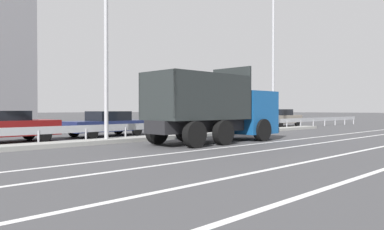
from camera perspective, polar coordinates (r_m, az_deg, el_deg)
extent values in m
plane|color=#424244|center=(18.25, 4.57, -3.82)|extent=(320.00, 320.00, 0.00)
cube|color=silver|center=(15.80, 8.24, -4.55)|extent=(49.81, 0.16, 0.01)
cube|color=silver|center=(14.81, 13.75, -4.92)|extent=(49.81, 0.16, 0.01)
cube|color=silver|center=(13.70, 22.69, -5.43)|extent=(49.81, 0.16, 0.01)
cube|color=gray|center=(19.96, -0.94, -3.16)|extent=(27.39, 1.10, 0.18)
cube|color=#9EA0A5|center=(20.62, -2.75, -1.56)|extent=(49.81, 0.04, 0.32)
cylinder|color=#ADADB2|center=(16.57, -22.35, -3.28)|extent=(0.09, 0.09, 0.62)
cylinder|color=#ADADB2|center=(17.50, -15.86, -3.04)|extent=(0.09, 0.09, 0.62)
cylinder|color=#ADADB2|center=(18.63, -10.09, -2.78)|extent=(0.09, 0.09, 0.62)
cylinder|color=#ADADB2|center=(19.93, -5.03, -2.53)|extent=(0.09, 0.09, 0.62)
cylinder|color=#ADADB2|center=(21.36, -0.62, -2.30)|extent=(0.09, 0.09, 0.62)
cylinder|color=#ADADB2|center=(22.91, 3.21, -2.09)|extent=(0.09, 0.09, 0.62)
cylinder|color=#ADADB2|center=(24.54, 6.54, -1.90)|extent=(0.09, 0.09, 0.62)
cylinder|color=#ADADB2|center=(26.25, 9.45, -1.72)|extent=(0.09, 0.09, 0.62)
cylinder|color=#ADADB2|center=(28.01, 12.00, -1.57)|extent=(0.09, 0.09, 0.62)
cylinder|color=#ADADB2|center=(29.83, 14.25, -1.43)|extent=(0.09, 0.09, 0.62)
cylinder|color=#ADADB2|center=(31.68, 16.23, -1.31)|extent=(0.09, 0.09, 0.62)
cylinder|color=#ADADB2|center=(33.57, 17.99, -1.19)|extent=(0.09, 0.09, 0.62)
cylinder|color=#ADADB2|center=(35.49, 19.56, -1.09)|extent=(0.09, 0.09, 0.62)
cylinder|color=#ADADB2|center=(37.43, 20.97, -1.00)|extent=(0.09, 0.09, 0.62)
cylinder|color=#ADADB2|center=(39.39, 22.24, -0.92)|extent=(0.09, 0.09, 0.62)
cylinder|color=#ADADB2|center=(41.37, 23.39, -0.84)|extent=(0.09, 0.09, 0.62)
cube|color=#144C8C|center=(18.70, 8.32, 0.39)|extent=(2.09, 2.38, 2.05)
cube|color=black|center=(19.54, 10.19, 1.43)|extent=(0.06, 2.02, 0.78)
cube|color=black|center=(19.59, 10.24, -2.14)|extent=(0.14, 2.31, 0.24)
cube|color=black|center=(16.14, 0.88, -1.64)|extent=(4.81, 1.37, 0.53)
cube|color=#232828|center=(16.13, 0.88, -0.49)|extent=(4.63, 2.33, 0.12)
cube|color=#232828|center=(16.92, -1.70, 2.87)|extent=(4.60, 0.17, 1.82)
cube|color=#232828|center=(15.39, 3.72, 3.07)|extent=(4.60, 0.17, 1.82)
cube|color=#232828|center=(17.81, 6.02, 3.50)|extent=(0.14, 2.26, 2.28)
cube|color=#232828|center=(14.64, -5.37, 3.18)|extent=(0.14, 2.26, 1.82)
cylinder|color=black|center=(19.22, 5.03, -2.03)|extent=(1.04, 0.34, 1.04)
cylinder|color=black|center=(17.80, 10.66, -2.28)|extent=(1.04, 0.34, 1.04)
cylinder|color=black|center=(17.23, -0.98, -2.36)|extent=(1.04, 0.34, 1.04)
cylinder|color=black|center=(15.63, 4.81, -2.70)|extent=(1.04, 0.34, 1.04)
cylinder|color=black|center=(16.14, -5.34, -2.59)|extent=(1.04, 0.34, 1.04)
cylinder|color=black|center=(14.41, 0.41, -2.99)|extent=(1.04, 0.34, 1.04)
cylinder|color=white|center=(21.78, 3.84, -2.65)|extent=(0.16, 0.16, 0.31)
cylinder|color=black|center=(21.76, 3.84, -1.84)|extent=(0.16, 0.16, 0.31)
cylinder|color=white|center=(21.75, 3.84, -1.02)|extent=(0.16, 0.16, 0.31)
cylinder|color=black|center=(21.74, 3.84, -0.20)|extent=(0.16, 0.16, 0.31)
cylinder|color=white|center=(21.74, 3.84, 0.62)|extent=(0.16, 0.16, 0.31)
cylinder|color=#1E4CB2|center=(21.74, 3.84, 1.96)|extent=(0.71, 0.03, 0.71)
cylinder|color=white|center=(21.74, 3.84, 1.96)|extent=(0.76, 0.02, 0.76)
cylinder|color=#ADADB2|center=(17.42, -12.97, 13.54)|extent=(0.18, 0.18, 10.64)
cylinder|color=#ADADB2|center=(26.75, 12.27, 8.33)|extent=(0.18, 0.18, 9.95)
cube|color=maroon|center=(18.75, -26.28, -1.80)|extent=(4.35, 1.96, 0.69)
cube|color=black|center=(18.69, -26.65, -0.08)|extent=(1.87, 1.63, 0.44)
cylinder|color=black|center=(20.05, -23.61, -2.61)|extent=(0.61, 0.23, 0.60)
cylinder|color=black|center=(18.54, -21.50, -2.88)|extent=(0.61, 0.23, 0.60)
cube|color=navy|center=(21.24, -12.91, -1.61)|extent=(4.97, 2.17, 0.57)
cube|color=black|center=(21.31, -12.60, -0.14)|extent=(2.15, 1.73, 0.52)
cylinder|color=black|center=(19.70, -14.93, -2.63)|extent=(0.61, 0.25, 0.60)
cylinder|color=black|center=(21.10, -17.55, -2.41)|extent=(0.61, 0.25, 0.60)
cylinder|color=black|center=(21.54, -8.36, -2.31)|extent=(0.61, 0.25, 0.60)
cylinder|color=black|center=(22.84, -11.16, -2.14)|extent=(0.61, 0.25, 0.60)
cube|color=black|center=(24.84, -1.30, -1.26)|extent=(4.00, 2.25, 0.54)
cube|color=black|center=(24.74, -1.48, 0.01)|extent=(1.75, 1.84, 0.57)
cylinder|color=black|center=(26.36, -1.06, -1.72)|extent=(0.61, 0.25, 0.60)
cylinder|color=black|center=(25.18, 2.09, -1.85)|extent=(0.61, 0.25, 0.60)
cylinder|color=black|center=(24.62, -4.76, -1.91)|extent=(0.61, 0.25, 0.60)
cylinder|color=black|center=(23.35, -1.56, -2.06)|extent=(0.61, 0.25, 0.60)
cube|color=navy|center=(28.44, 5.63, -0.93)|extent=(4.01, 2.18, 0.61)
cube|color=black|center=(28.53, 5.77, 0.28)|extent=(1.75, 1.77, 0.59)
cylinder|color=black|center=(26.96, 5.74, -1.67)|extent=(0.61, 0.25, 0.60)
cylinder|color=black|center=(28.01, 2.74, -1.57)|extent=(0.61, 0.25, 0.60)
cylinder|color=black|center=(28.97, 8.43, -1.50)|extent=(0.61, 0.25, 0.60)
cylinder|color=black|center=(29.94, 5.54, -1.42)|extent=(0.61, 0.25, 0.60)
cube|color=gray|center=(33.09, 13.22, -0.62)|extent=(4.90, 2.10, 0.69)
cube|color=black|center=(32.95, 13.10, 0.42)|extent=(2.10, 1.73, 0.51)
cylinder|color=black|center=(34.83, 13.13, -1.12)|extent=(0.61, 0.23, 0.60)
cylinder|color=black|center=(34.01, 15.73, -1.17)|extent=(0.61, 0.23, 0.60)
cylinder|color=black|center=(32.26, 10.56, -1.27)|extent=(0.61, 0.23, 0.60)
cylinder|color=black|center=(31.37, 13.31, -1.33)|extent=(0.61, 0.23, 0.60)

